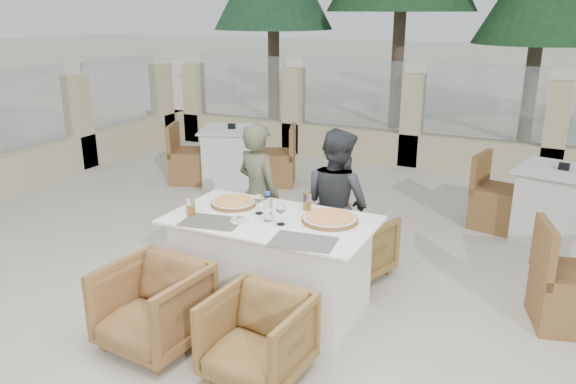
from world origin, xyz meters
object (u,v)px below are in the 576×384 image
at_px(armchair_near_right, 257,337).
at_px(bg_table_b, 558,206).
at_px(wine_glass_centre, 259,203).
at_px(armchair_far_right, 353,245).
at_px(water_bottle, 268,206).
at_px(beer_glass_right, 307,202).
at_px(pizza_right, 330,218).
at_px(olive_dish, 240,219).
at_px(diner_left, 258,195).
at_px(diner_right, 337,204).
at_px(dining_table, 272,264).
at_px(armchair_near_left, 153,306).
at_px(pizza_left, 233,203).
at_px(bg_table_a, 233,156).
at_px(beer_glass_left, 191,206).
at_px(wine_glass_near, 281,213).
at_px(armchair_far_left, 275,228).

bearing_deg(armchair_near_right, bg_table_b, 67.66).
relative_size(wine_glass_centre, armchair_far_right, 0.29).
xyz_separation_m(water_bottle, beer_glass_right, (0.17, 0.36, -0.05)).
relative_size(pizza_right, water_bottle, 1.85).
distance_m(water_bottle, olive_dish, 0.24).
height_order(beer_glass_right, olive_dish, beer_glass_right).
distance_m(diner_left, diner_right, 0.76).
height_order(dining_table, diner_right, diner_right).
bearing_deg(armchair_near_right, armchair_near_left, -174.88).
xyz_separation_m(pizza_left, bg_table_a, (-1.64, 2.69, -0.41)).
height_order(beer_glass_left, diner_right, diner_right).
bearing_deg(diner_right, dining_table, 97.45).
height_order(wine_glass_centre, diner_left, diner_left).
bearing_deg(olive_dish, armchair_near_right, -52.84).
distance_m(wine_glass_near, bg_table_a, 3.67).
height_order(beer_glass_left, beer_glass_right, beer_glass_left).
xyz_separation_m(armchair_far_right, diner_right, (-0.14, -0.06, 0.39)).
height_order(beer_glass_left, bg_table_b, beer_glass_left).
distance_m(pizza_left, water_bottle, 0.47).
bearing_deg(armchair_near_right, wine_glass_near, 109.47).
bearing_deg(wine_glass_near, armchair_near_left, -129.53).
relative_size(water_bottle, diner_left, 0.17).
bearing_deg(armchair_far_left, olive_dish, 79.38).
distance_m(beer_glass_right, armchair_far_left, 1.00).
bearing_deg(pizza_left, water_bottle, -23.74).
bearing_deg(diner_left, beer_glass_left, 102.59).
xyz_separation_m(dining_table, pizza_left, (-0.42, 0.14, 0.41)).
relative_size(armchair_near_left, bg_table_b, 0.41).
height_order(water_bottle, beer_glass_right, water_bottle).
bearing_deg(beer_glass_right, dining_table, -118.17).
distance_m(wine_glass_near, armchair_far_left, 1.27).
xyz_separation_m(pizza_left, diner_right, (0.67, 0.65, -0.12)).
bearing_deg(olive_dish, beer_glass_left, -175.59).
bearing_deg(armchair_far_right, water_bottle, 85.78).
height_order(water_bottle, olive_dish, water_bottle).
bearing_deg(bg_table_b, pizza_left, -123.79).
bearing_deg(bg_table_b, armchair_near_left, -114.95).
bearing_deg(water_bottle, beer_glass_left, -166.36).
relative_size(pizza_right, armchair_far_left, 0.67).
xyz_separation_m(dining_table, beer_glass_right, (0.17, 0.31, 0.45)).
distance_m(wine_glass_near, diner_left, 1.05).
bearing_deg(armchair_near_right, olive_dish, 131.63).
bearing_deg(bg_table_b, armchair_far_right, -122.45).
distance_m(dining_table, bg_table_b, 3.24).
bearing_deg(diner_left, pizza_right, 166.95).
bearing_deg(olive_dish, pizza_left, 128.35).
height_order(wine_glass_centre, beer_glass_left, wine_glass_centre).
bearing_deg(bg_table_b, beer_glass_left, -122.18).
bearing_deg(armchair_far_right, pizza_right, 112.92).
height_order(armchair_far_left, armchair_far_right, armchair_far_left).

